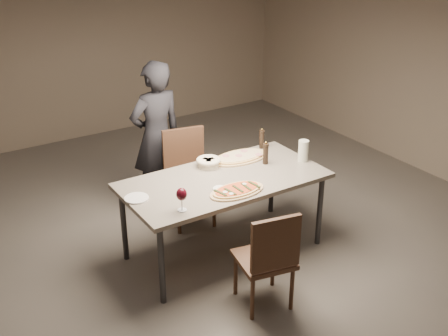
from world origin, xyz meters
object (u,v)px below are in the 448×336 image
zucchini_pizza (237,190)px  bread_basket (209,162)px  pepper_mill_left (266,153)px  ham_pizza (240,157)px  chair_far (187,171)px  dining_table (224,184)px  diner (157,137)px  carafe (303,151)px  chair_near (269,256)px

zucchini_pizza → bread_basket: size_ratio=2.25×
zucchini_pizza → pepper_mill_left: size_ratio=2.29×
ham_pizza → chair_far: bearing=128.1°
dining_table → pepper_mill_left: size_ratio=8.18×
ham_pizza → chair_far: (-0.33, 0.45, -0.24)m
diner → dining_table: bearing=91.0°
dining_table → pepper_mill_left: pepper_mill_left is taller
zucchini_pizza → carafe: 0.91m
ham_pizza → pepper_mill_left: size_ratio=2.64×
carafe → diner: 1.52m
zucchini_pizza → ham_pizza: size_ratio=0.86×
carafe → chair_far: size_ratio=0.21×
ham_pizza → pepper_mill_left: pepper_mill_left is taller
zucchini_pizza → pepper_mill_left: bearing=39.4°
zucchini_pizza → bread_basket: 0.57m
zucchini_pizza → bread_basket: bearing=90.9°
chair_far → bread_basket: bearing=99.1°
zucchini_pizza → chair_near: chair_near is taller
ham_pizza → pepper_mill_left: (0.13, -0.22, 0.09)m
bread_basket → chair_near: 1.21m
dining_table → bread_basket: size_ratio=8.03×
bread_basket → pepper_mill_left: pepper_mill_left is taller
dining_table → chair_near: (-0.15, -0.88, -0.20)m
bread_basket → pepper_mill_left: (0.48, -0.23, 0.06)m
chair_near → chair_far: chair_far is taller
ham_pizza → bread_basket: bearing=-179.2°
pepper_mill_left → chair_near: size_ratio=0.25×
pepper_mill_left → carafe: size_ratio=1.09×
bread_basket → chair_near: size_ratio=0.26×
dining_table → zucchini_pizza: bearing=-100.4°
ham_pizza → carafe: 0.60m
chair_far → dining_table: bearing=98.8°
pepper_mill_left → chair_near: (-0.65, -0.93, -0.36)m
ham_pizza → diner: bearing=120.8°
dining_table → bread_basket: bearing=87.1°
chair_near → bread_basket: bearing=93.0°
pepper_mill_left → chair_near: pepper_mill_left is taller
zucchini_pizza → chair_near: bearing=-92.1°
dining_table → diner: 1.12m
ham_pizza → carafe: bearing=-35.4°
chair_near → pepper_mill_left: bearing=66.6°
chair_far → ham_pizza: bearing=137.6°
chair_far → zucchini_pizza: bearing=96.6°
dining_table → bread_basket: (0.01, 0.29, 0.10)m
zucchini_pizza → diner: bearing=99.7°
carafe → ham_pizza: bearing=142.8°
zucchini_pizza → carafe: carafe is taller
zucchini_pizza → bread_basket: bread_basket is taller
zucchini_pizza → chair_near: 0.66m
pepper_mill_left → chair_near: bearing=-124.6°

